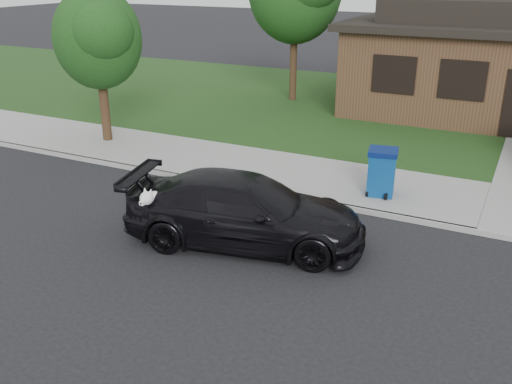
% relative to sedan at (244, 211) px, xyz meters
% --- Properties ---
extents(ground, '(120.00, 120.00, 0.00)m').
position_rel_sedan_xyz_m(ground, '(0.43, -1.00, -0.70)').
color(ground, black).
rests_on(ground, ground).
extents(sidewalk, '(60.00, 3.00, 0.12)m').
position_rel_sedan_xyz_m(sidewalk, '(0.43, 4.00, -0.64)').
color(sidewalk, gray).
rests_on(sidewalk, ground).
extents(curb, '(60.00, 0.12, 0.12)m').
position_rel_sedan_xyz_m(curb, '(0.43, 2.50, -0.64)').
color(curb, gray).
rests_on(curb, ground).
extents(lawn, '(60.00, 13.00, 0.13)m').
position_rel_sedan_xyz_m(lawn, '(0.43, 12.00, -0.64)').
color(lawn, '#193814').
rests_on(lawn, ground).
extents(sedan, '(5.12, 2.94, 1.40)m').
position_rel_sedan_xyz_m(sedan, '(0.00, 0.00, 0.00)').
color(sedan, black).
rests_on(sedan, ground).
extents(recycling_bin, '(0.78, 0.78, 1.12)m').
position_rel_sedan_xyz_m(recycling_bin, '(1.84, 3.52, -0.01)').
color(recycling_bin, navy).
rests_on(recycling_bin, sidewalk).
extents(tree_2, '(2.73, 2.60, 4.59)m').
position_rel_sedan_xyz_m(tree_2, '(-6.95, 4.11, 2.57)').
color(tree_2, '#332114').
rests_on(tree_2, ground).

